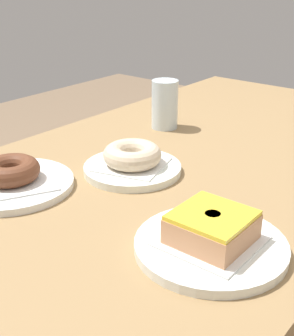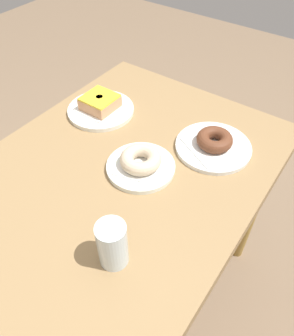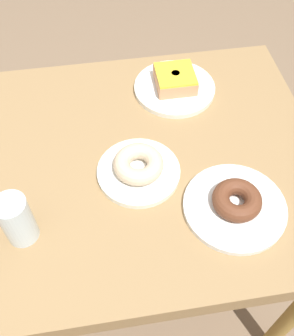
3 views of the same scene
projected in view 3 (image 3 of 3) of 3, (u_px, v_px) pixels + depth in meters
The scene contains 12 objects.
ground_plane at pixel (91, 285), 1.53m from camera, with size 6.00×6.00×0.00m, color #7E664E.
table at pixel (59, 184), 0.98m from camera, with size 1.28×0.74×0.75m.
plate_sugar_ring at pixel (139, 172), 0.91m from camera, with size 0.19×0.19×0.01m, color white.
napkin_sugar_ring at pixel (139, 170), 0.91m from camera, with size 0.12×0.12×0.00m, color white.
donut_sugar_ring at pixel (138, 164), 0.89m from camera, with size 0.11×0.11×0.04m, color beige.
plate_chocolate_ring at pixel (235, 207), 0.86m from camera, with size 0.22×0.22×0.01m, color white.
napkin_chocolate_ring at pixel (235, 205), 0.85m from camera, with size 0.15×0.15×0.00m, color white.
donut_chocolate_ring at pixel (237, 200), 0.84m from camera, with size 0.11×0.11×0.04m, color brown.
plate_glazed_square at pixel (174, 88), 1.08m from camera, with size 0.22×0.22×0.01m, color white.
napkin_glazed_square at pixel (175, 86), 1.08m from camera, with size 0.13×0.13×0.00m, color white.
donut_glazed_square at pixel (175, 79), 1.06m from camera, with size 0.10×0.10×0.04m.
water_glass at pixel (17, 220), 0.78m from camera, with size 0.06×0.06×0.12m, color silver.
Camera 3 is at (-0.13, 0.59, 1.49)m, focal length 42.79 mm.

